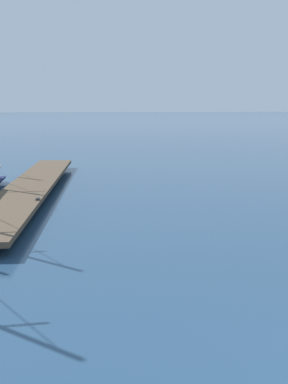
% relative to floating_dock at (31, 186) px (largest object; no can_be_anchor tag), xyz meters
% --- Properties ---
extents(floating_dock, '(2.97, 16.83, 0.53)m').
position_rel_floating_dock_xyz_m(floating_dock, '(0.00, 0.00, 0.00)').
color(floating_dock, brown).
rests_on(floating_dock, ground).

